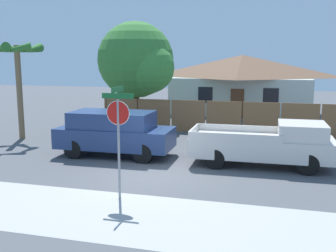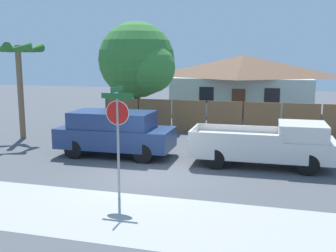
{
  "view_description": "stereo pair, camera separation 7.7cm",
  "coord_description": "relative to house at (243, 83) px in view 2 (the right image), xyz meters",
  "views": [
    {
      "loc": [
        4.07,
        -12.52,
        3.97
      ],
      "look_at": [
        0.46,
        0.88,
        1.6
      ],
      "focal_mm": 42.0,
      "sensor_mm": 36.0,
      "label": 1
    },
    {
      "loc": [
        4.15,
        -12.5,
        3.97
      ],
      "look_at": [
        0.46,
        0.88,
        1.6
      ],
      "focal_mm": 42.0,
      "sensor_mm": 36.0,
      "label": 2
    }
  ],
  "objects": [
    {
      "name": "wooden_fence",
      "position": [
        -0.19,
        -9.19,
        -1.34
      ],
      "size": [
        13.77,
        0.12,
        1.86
      ],
      "color": "brown",
      "rests_on": "ground"
    },
    {
      "name": "orange_pickup",
      "position": [
        2.21,
        -15.26,
        -1.39
      ],
      "size": [
        5.25,
        2.09,
        1.68
      ],
      "rotation": [
        0.0,
        0.0,
        0.02
      ],
      "color": "silver",
      "rests_on": "ground"
    },
    {
      "name": "house",
      "position": [
        0.0,
        0.0,
        0.0
      ],
      "size": [
        10.47,
        7.26,
        4.28
      ],
      "color": "#B2C1B7",
      "rests_on": "ground"
    },
    {
      "name": "stop_sign",
      "position": [
        -1.82,
        -19.94,
        -0.04
      ],
      "size": [
        0.94,
        0.85,
        3.22
      ],
      "rotation": [
        0.0,
        0.0,
        0.0
      ],
      "color": "gray",
      "rests_on": "ground"
    },
    {
      "name": "red_suv",
      "position": [
        -3.93,
        -15.26,
        -1.22
      ],
      "size": [
        4.77,
        2.07,
        1.85
      ],
      "rotation": [
        0.0,
        0.0,
        0.02
      ],
      "color": "navy",
      "rests_on": "ground"
    },
    {
      "name": "sidewalk_strip",
      "position": [
        -1.72,
        -21.14,
        -2.21
      ],
      "size": [
        36.0,
        3.2,
        0.01
      ],
      "color": "#A3A39E",
      "rests_on": "ground"
    },
    {
      "name": "oak_tree",
      "position": [
        -5.3,
        -8.26,
        1.6
      ],
      "size": [
        4.65,
        4.43,
        6.14
      ],
      "color": "brown",
      "rests_on": "ground"
    },
    {
      "name": "ground_plane",
      "position": [
        -1.72,
        -17.54,
        -2.22
      ],
      "size": [
        80.0,
        80.0,
        0.0
      ],
      "primitive_type": "plane",
      "color": "#4C4F54"
    },
    {
      "name": "palm_tree",
      "position": [
        -9.82,
        -13.2,
        1.84
      ],
      "size": [
        2.37,
        2.56,
        4.75
      ],
      "color": "brown",
      "rests_on": "ground"
    }
  ]
}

